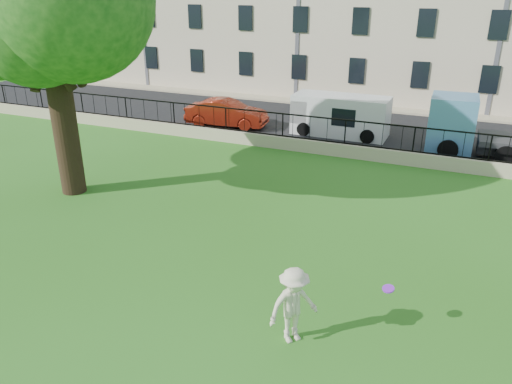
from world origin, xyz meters
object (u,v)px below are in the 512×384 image
at_px(red_sedan, 227,113).
at_px(blue_truck, 503,129).
at_px(white_van, 340,116).
at_px(frisbee, 388,289).
at_px(man, 294,306).

relative_size(red_sedan, blue_truck, 0.71).
distance_m(red_sedan, white_van, 6.22).
height_order(frisbee, blue_truck, blue_truck).
distance_m(frisbee, white_van, 16.00).
xyz_separation_m(man, red_sedan, (-9.34, 15.55, -0.17)).
distance_m(frisbee, blue_truck, 14.64).
height_order(red_sedan, white_van, white_van).
relative_size(frisbee, blue_truck, 0.04).
bearing_deg(blue_truck, red_sedan, 178.31).
distance_m(red_sedan, blue_truck, 13.75).
xyz_separation_m(red_sedan, white_van, (6.15, 0.84, 0.28)).
bearing_deg(red_sedan, man, -155.75).
bearing_deg(white_van, red_sedan, -171.43).
bearing_deg(red_sedan, white_van, -88.93).
bearing_deg(blue_truck, man, -107.62).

